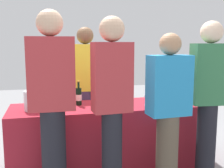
# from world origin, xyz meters

# --- Properties ---
(ground_plane) EXTENTS (12.00, 12.00, 0.00)m
(ground_plane) POSITION_xyz_m (0.00, 0.00, 0.00)
(ground_plane) COLOR gray
(tasting_table) EXTENTS (2.35, 0.69, 0.75)m
(tasting_table) POSITION_xyz_m (0.00, 0.00, 0.37)
(tasting_table) COLOR maroon
(tasting_table) RESTS_ON ground_plane
(wine_bottle_0) EXTENTS (0.08, 0.08, 0.31)m
(wine_bottle_0) POSITION_xyz_m (-0.83, 0.08, 0.86)
(wine_bottle_0) COLOR black
(wine_bottle_0) RESTS_ON tasting_table
(wine_bottle_1) EXTENTS (0.08, 0.08, 0.33)m
(wine_bottle_1) POSITION_xyz_m (-0.74, 0.14, 0.87)
(wine_bottle_1) COLOR black
(wine_bottle_1) RESTS_ON tasting_table
(wine_bottle_2) EXTENTS (0.07, 0.07, 0.31)m
(wine_bottle_2) POSITION_xyz_m (-0.56, 0.17, 0.86)
(wine_bottle_2) COLOR black
(wine_bottle_2) RESTS_ON tasting_table
(wine_bottle_3) EXTENTS (0.07, 0.07, 0.29)m
(wine_bottle_3) POSITION_xyz_m (-0.38, 0.09, 0.85)
(wine_bottle_3) COLOR black
(wine_bottle_3) RESTS_ON tasting_table
(wine_bottle_4) EXTENTS (0.07, 0.07, 0.32)m
(wine_bottle_4) POSITION_xyz_m (-0.12, 0.08, 0.86)
(wine_bottle_4) COLOR black
(wine_bottle_4) RESTS_ON tasting_table
(wine_bottle_5) EXTENTS (0.07, 0.07, 0.32)m
(wine_bottle_5) POSITION_xyz_m (0.65, 0.17, 0.86)
(wine_bottle_5) COLOR black
(wine_bottle_5) RESTS_ON tasting_table
(wine_bottle_6) EXTENTS (0.08, 0.08, 0.32)m
(wine_bottle_6) POSITION_xyz_m (0.86, 0.13, 0.86)
(wine_bottle_6) COLOR black
(wine_bottle_6) RESTS_ON tasting_table
(wine_glass_0) EXTENTS (0.06, 0.06, 0.13)m
(wine_glass_0) POSITION_xyz_m (-0.86, -0.11, 0.84)
(wine_glass_0) COLOR silver
(wine_glass_0) RESTS_ON tasting_table
(wine_glass_1) EXTENTS (0.06, 0.06, 0.12)m
(wine_glass_1) POSITION_xyz_m (-0.67, -0.15, 0.83)
(wine_glass_1) COLOR silver
(wine_glass_1) RESTS_ON tasting_table
(wine_glass_2) EXTENTS (0.06, 0.06, 0.14)m
(wine_glass_2) POSITION_xyz_m (-0.15, -0.17, 0.85)
(wine_glass_2) COLOR silver
(wine_glass_2) RESTS_ON tasting_table
(wine_glass_3) EXTENTS (0.07, 0.07, 0.14)m
(wine_glass_3) POSITION_xyz_m (0.39, -0.11, 0.85)
(wine_glass_3) COLOR silver
(wine_glass_3) RESTS_ON tasting_table
(wine_glass_4) EXTENTS (0.07, 0.07, 0.15)m
(wine_glass_4) POSITION_xyz_m (0.69, -0.16, 0.85)
(wine_glass_4) COLOR silver
(wine_glass_4) RESTS_ON tasting_table
(ice_bucket) EXTENTS (0.23, 0.23, 0.21)m
(ice_bucket) POSITION_xyz_m (-0.88, -0.04, 0.85)
(ice_bucket) COLOR silver
(ice_bucket) RESTS_ON tasting_table
(server_pouring) EXTENTS (0.39, 0.24, 1.68)m
(server_pouring) POSITION_xyz_m (-0.22, 0.58, 0.93)
(server_pouring) COLOR #3F3351
(server_pouring) RESTS_ON ground_plane
(guest_0) EXTENTS (0.42, 0.24, 1.76)m
(guest_0) POSITION_xyz_m (-0.70, -0.57, 0.96)
(guest_0) COLOR black
(guest_0) RESTS_ON ground_plane
(guest_1) EXTENTS (0.36, 0.23, 1.70)m
(guest_1) POSITION_xyz_m (-0.17, -0.68, 0.95)
(guest_1) COLOR black
(guest_1) RESTS_ON ground_plane
(guest_2) EXTENTS (0.41, 0.24, 1.56)m
(guest_2) POSITION_xyz_m (0.40, -0.67, 0.84)
(guest_2) COLOR brown
(guest_2) RESTS_ON ground_plane
(guest_3) EXTENTS (0.39, 0.25, 1.69)m
(guest_3) POSITION_xyz_m (0.89, -0.58, 0.93)
(guest_3) COLOR black
(guest_3) RESTS_ON ground_plane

